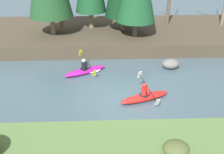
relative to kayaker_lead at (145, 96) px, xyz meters
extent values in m
plane|color=#425660|center=(-1.11, 0.30, -0.22)|extent=(90.00, 90.00, 0.00)
cube|color=#473D2D|center=(-1.11, 9.32, 0.27)|extent=(44.00, 8.09, 0.97)
cylinder|color=#7A664C|center=(-5.88, 8.11, 1.44)|extent=(0.36, 0.36, 1.36)
cylinder|color=#7A664C|center=(-3.01, 9.63, 1.42)|extent=(0.36, 0.36, 1.33)
cylinder|color=brown|center=(-0.45, 8.95, 1.32)|extent=(0.36, 0.36, 1.13)
cylinder|color=brown|center=(0.31, 7.42, 1.33)|extent=(0.36, 0.36, 1.15)
cylinder|color=brown|center=(-5.30, 8.79, 2.58)|extent=(0.28, 0.28, 3.66)
ellipsoid|color=#4C562D|center=(0.32, -4.71, 0.81)|extent=(0.93, 0.78, 0.50)
ellipsoid|color=red|center=(-0.02, -0.01, -0.05)|extent=(2.74, 1.51, 0.34)
cone|color=red|center=(1.14, 0.43, -0.03)|extent=(0.40, 0.31, 0.20)
cylinder|color=black|center=(-0.07, -0.03, 0.09)|extent=(0.62, 0.62, 0.08)
cylinder|color=red|center=(-0.07, -0.03, 0.34)|extent=(0.39, 0.39, 0.42)
sphere|color=red|center=(-0.07, -0.03, 0.67)|extent=(0.30, 0.30, 0.23)
cylinder|color=red|center=(-0.06, 0.23, 0.43)|extent=(0.16, 0.24, 0.35)
cylinder|color=red|center=(0.11, -0.22, 0.43)|extent=(0.16, 0.24, 0.35)
cylinder|color=black|center=(0.15, 0.05, 0.47)|extent=(0.71, 1.80, 0.65)
cube|color=white|center=(-0.19, 0.95, 0.78)|extent=(0.24, 0.22, 0.41)
cube|color=white|center=(0.48, -0.84, 0.16)|extent=(0.24, 0.22, 0.41)
ellipsoid|color=#C61999|center=(-3.27, 3.18, -0.05)|extent=(2.66, 1.82, 0.34)
cone|color=#C61999|center=(-2.18, 3.78, -0.03)|extent=(0.40, 0.34, 0.20)
cylinder|color=black|center=(-3.31, 3.16, 0.09)|extent=(0.65, 0.65, 0.08)
cylinder|color=black|center=(-3.31, 3.16, 0.34)|extent=(0.41, 0.41, 0.42)
sphere|color=white|center=(-3.31, 3.16, 0.67)|extent=(0.31, 0.31, 0.23)
cylinder|color=black|center=(-3.34, 3.42, 0.43)|extent=(0.19, 0.24, 0.35)
cylinder|color=black|center=(-3.11, 2.99, 0.43)|extent=(0.19, 0.24, 0.35)
cylinder|color=black|center=(-3.11, 3.27, 0.47)|extent=(0.95, 1.70, 0.65)
cube|color=yellow|center=(-3.56, 4.10, 0.78)|extent=(0.25, 0.23, 0.41)
cube|color=yellow|center=(-2.65, 2.43, 0.16)|extent=(0.25, 0.23, 0.41)
ellipsoid|color=white|center=(-2.78, 3.44, -0.13)|extent=(1.30, 1.14, 0.18)
ellipsoid|color=slate|center=(2.22, 3.72, 0.10)|extent=(1.12, 0.88, 0.63)
camera|label=1|loc=(-2.15, -11.44, 7.17)|focal=42.00mm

